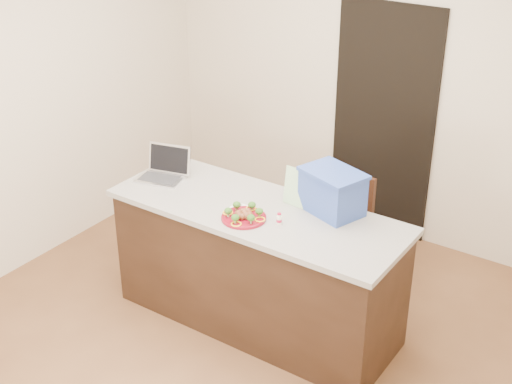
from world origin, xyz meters
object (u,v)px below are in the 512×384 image
Objects in this scene: plate at (244,217)px; napkin at (240,210)px; yogurt_bottle at (279,219)px; laptop at (165,169)px; island at (257,266)px; blue_box at (333,191)px; chair at (344,222)px.

plate is 0.12m from napkin.
napkin is 0.31m from yogurt_bottle.
laptop reaches higher than yogurt_bottle.
napkin is at bearing -130.71° from island.
island is 5.52× the size of laptop.
chair is at bearing 126.50° from blue_box.
laptop reaches higher than chair.
blue_box is (0.51, 0.34, 0.14)m from napkin.
laptop is 0.78× the size of blue_box.
yogurt_bottle reaches higher than chair.
yogurt_bottle is 1.07m from laptop.
blue_box is (1.26, 0.22, 0.09)m from laptop.
blue_box is at bearing 59.76° from yogurt_bottle.
blue_box is at bearing 33.57° from napkin.
napkin reaches higher than island.
napkin is (-0.08, -0.09, 0.46)m from island.
plate is at bearing -27.28° from laptop.
plate is 3.85× the size of yogurt_bottle.
yogurt_bottle is (0.23, -0.09, 0.49)m from island.
yogurt_bottle reaches higher than napkin.
laptop is at bearing 171.42° from napkin.
yogurt_bottle is 0.09× the size of chair.
plate is (0.01, -0.17, 0.47)m from island.
plate is at bearing -42.86° from napkin.
yogurt_bottle is at bearing -84.23° from chair.
napkin is at bearing -22.94° from laptop.
yogurt_bottle is at bearing -0.44° from napkin.
napkin is (-0.08, 0.08, -0.01)m from plate.
napkin is at bearing -102.60° from chair.
blue_box is 0.54× the size of chair.
blue_box is (0.43, 0.25, 0.61)m from island.
chair is at bearing 89.60° from yogurt_bottle.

